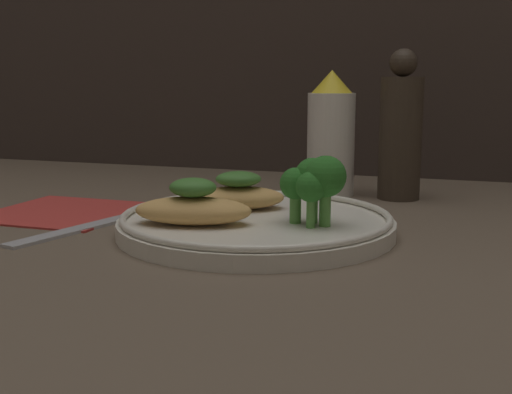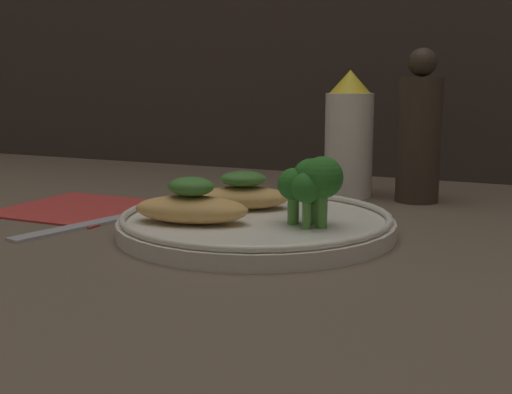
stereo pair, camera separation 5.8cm
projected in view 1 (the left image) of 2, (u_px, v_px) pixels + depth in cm
name	position (u px, v px, depth cm)	size (l,w,h in cm)	color
ground_plane	(256.00, 239.00, 58.71)	(180.00, 180.00, 1.00)	brown
plate	(256.00, 223.00, 58.44)	(25.18, 25.18, 2.00)	silver
grilled_meat_front	(193.00, 207.00, 55.78)	(11.09, 7.07, 4.10)	tan
grilled_meat_middle	(238.00, 194.00, 62.57)	(10.07, 7.71, 3.72)	tan
broccoli_bunch	(314.00, 181.00, 55.21)	(5.94, 5.10, 6.13)	#569942
sauce_bottle	(331.00, 136.00, 77.51)	(5.73, 5.73, 15.07)	white
pepper_grinder	(401.00, 132.00, 74.76)	(4.93, 4.93, 17.43)	#382D23
fork	(85.00, 226.00, 60.32)	(5.82, 17.19, 0.60)	#B2B2B7
napkin	(64.00, 211.00, 67.84)	(14.74, 14.74, 0.40)	#B2332D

